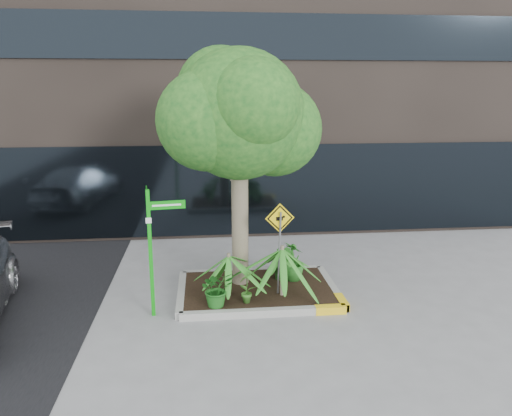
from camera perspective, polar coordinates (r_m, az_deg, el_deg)
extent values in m
plane|color=gray|center=(10.44, -0.75, -10.44)|extent=(80.00, 80.00, 0.00)
cube|color=#9E9E99|center=(11.72, -0.41, -7.30)|extent=(3.20, 0.15, 0.15)
cube|color=#9E9E99|center=(9.71, 0.90, -11.89)|extent=(3.20, 0.15, 0.15)
cube|color=#9E9E99|center=(10.66, -8.53, -9.63)|extent=(0.15, 2.20, 0.15)
cube|color=#9E9E99|center=(10.98, 8.61, -8.93)|extent=(0.15, 2.20, 0.15)
cube|color=yellow|center=(9.93, 8.51, -11.42)|extent=(0.60, 0.17, 0.15)
cube|color=black|center=(10.69, 0.18, -9.16)|extent=(3.05, 2.05, 0.06)
cylinder|color=gray|center=(10.48, -1.84, -0.82)|extent=(0.35, 0.35, 3.29)
cylinder|color=gray|center=(10.25, -1.28, 5.75)|extent=(0.62, 0.18, 1.07)
sphere|color=#164E1A|center=(10.16, -1.93, 10.66)|extent=(2.64, 2.64, 2.64)
sphere|color=#164E1A|center=(10.59, 2.15, 8.98)|extent=(1.98, 1.98, 1.98)
sphere|color=#164E1A|center=(9.92, -5.69, 9.89)|extent=(1.98, 1.98, 1.98)
sphere|color=#164E1A|center=(9.52, -0.30, 11.79)|extent=(1.76, 1.76, 1.76)
sphere|color=#164E1A|center=(10.68, -3.98, 13.13)|extent=(1.87, 1.87, 1.87)
cylinder|color=gray|center=(10.11, 2.98, -7.15)|extent=(0.07, 0.07, 1.05)
cylinder|color=gray|center=(10.12, -3.12, -7.59)|extent=(0.07, 0.07, 0.90)
cylinder|color=gray|center=(11.16, 2.77, -6.31)|extent=(0.07, 0.07, 0.62)
imported|color=#1B5B1A|center=(9.70, -4.50, -9.17)|extent=(0.79, 0.79, 0.71)
imported|color=#277121|center=(10.96, 4.28, -6.04)|extent=(0.65, 0.65, 0.85)
imported|color=#377524|center=(9.84, -1.06, -8.93)|extent=(0.50, 0.50, 0.67)
imported|color=#236A1E|center=(10.94, 3.08, -6.22)|extent=(0.62, 0.62, 0.80)
cube|color=#0E9D12|center=(9.53, -11.96, -5.19)|extent=(0.08, 0.08, 2.46)
cube|color=#0E9D12|center=(9.30, -10.18, 0.34)|extent=(0.68, 0.12, 0.16)
cube|color=#0E9D12|center=(9.57, -12.36, 1.69)|extent=(0.12, 0.68, 0.16)
cube|color=white|center=(9.28, -10.18, 0.32)|extent=(0.52, 0.08, 0.04)
cube|color=white|center=(9.57, -12.44, 1.69)|extent=(0.08, 0.52, 0.04)
cube|color=white|center=(9.31, -12.18, -1.41)|extent=(0.11, 0.02, 0.11)
cylinder|color=slate|center=(9.99, 2.68, -5.24)|extent=(0.06, 0.21, 1.75)
cube|color=yellow|center=(9.76, 2.74, -1.16)|extent=(0.59, 0.07, 0.59)
cube|color=black|center=(9.75, 2.75, -1.17)|extent=(0.52, 0.05, 0.52)
cube|color=yellow|center=(9.75, 2.75, -1.18)|extent=(0.44, 0.05, 0.44)
cube|color=black|center=(9.75, 2.70, -1.24)|extent=(0.14, 0.02, 0.08)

